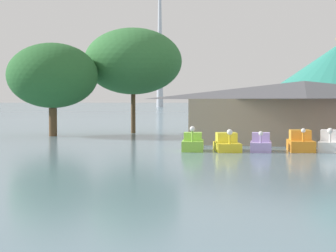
# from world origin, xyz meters

# --- Properties ---
(pedal_boat_lime) EXTENTS (1.70, 2.55, 1.70)m
(pedal_boat_lime) POSITION_xyz_m (7.48, 24.81, 0.50)
(pedal_boat_lime) COLOR #8CCC3F
(pedal_boat_lime) RESTS_ON ground
(pedal_boat_yellow) EXTENTS (2.20, 3.15, 1.52)m
(pedal_boat_yellow) POSITION_xyz_m (9.71, 25.20, 0.48)
(pedal_boat_yellow) COLOR yellow
(pedal_boat_yellow) RESTS_ON ground
(pedal_boat_lavender) EXTENTS (1.46, 2.49, 1.39)m
(pedal_boat_lavender) POSITION_xyz_m (11.93, 25.40, 0.49)
(pedal_boat_lavender) COLOR #B299D8
(pedal_boat_lavender) RESTS_ON ground
(pedal_boat_orange) EXTENTS (1.89, 3.07, 1.57)m
(pedal_boat_orange) POSITION_xyz_m (14.50, 26.22, 0.55)
(pedal_boat_orange) COLOR orange
(pedal_boat_orange) RESTS_ON ground
(pedal_boat_white) EXTENTS (1.77, 2.71, 1.60)m
(pedal_boat_white) POSITION_xyz_m (16.43, 26.32, 0.56)
(pedal_boat_white) COLOR white
(pedal_boat_white) RESTS_ON ground
(boathouse) EXTENTS (18.50, 9.18, 4.90)m
(boathouse) POSITION_xyz_m (14.90, 33.58, 2.57)
(boathouse) COLOR gray
(boathouse) RESTS_ON ground
(shoreline_tree_tall_left) EXTENTS (8.55, 8.55, 8.78)m
(shoreline_tree_tall_left) POSITION_xyz_m (-8.09, 37.75, 5.71)
(shoreline_tree_tall_left) COLOR brown
(shoreline_tree_tall_left) RESTS_ON ground
(shoreline_tree_mid) EXTENTS (10.00, 10.00, 10.78)m
(shoreline_tree_mid) POSITION_xyz_m (-1.93, 43.93, 7.38)
(shoreline_tree_mid) COLOR brown
(shoreline_tree_mid) RESTS_ON ground
(distant_broadcast_tower) EXTENTS (4.95, 4.95, 124.73)m
(distant_broadcast_tower) POSITION_xyz_m (-54.45, 287.38, 52.87)
(distant_broadcast_tower) COLOR #B7BCC6
(distant_broadcast_tower) RESTS_ON ground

